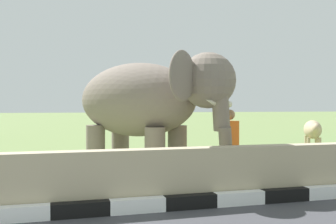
% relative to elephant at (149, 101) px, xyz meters
% --- Properties ---
extents(barrier_parapet, '(28.00, 0.36, 1.00)m').
position_rel_elephant_xyz_m(barrier_parapet, '(-1.58, -2.21, -1.34)').
color(barrier_parapet, tan).
rests_on(barrier_parapet, ground_plane).
extents(elephant, '(3.76, 3.89, 2.84)m').
position_rel_elephant_xyz_m(elephant, '(0.00, 0.00, 0.00)').
color(elephant, slate).
rests_on(elephant, ground_plane).
extents(person_handler, '(0.58, 0.42, 1.66)m').
position_rel_elephant_xyz_m(person_handler, '(1.69, -0.69, -0.91)').
color(person_handler, navy).
rests_on(person_handler, ground_plane).
extents(cow_near, '(1.31, 1.84, 1.23)m').
position_rel_elephant_xyz_m(cow_near, '(6.79, 3.35, -0.97)').
color(cow_near, tan).
rests_on(cow_near, ground_plane).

